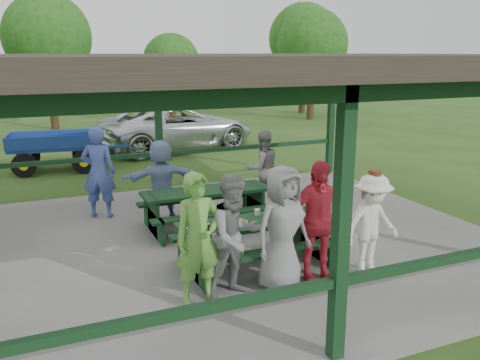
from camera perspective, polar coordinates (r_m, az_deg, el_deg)
name	(u,v)px	position (r m, az deg, el deg)	size (l,w,h in m)	color
ground	(215,247)	(9.13, -2.79, -7.53)	(90.00, 90.00, 0.00)	#294A17
concrete_slab	(215,244)	(9.11, -2.79, -7.24)	(10.00, 8.00, 0.10)	slate
pavilion_structure	(213,65)	(8.49, -3.05, 12.76)	(10.60, 8.60, 3.24)	black
picnic_table_near	(256,237)	(7.98, 1.82, -6.41)	(2.45, 1.39, 0.75)	black
picnic_table_far	(206,204)	(9.70, -3.78, -2.68)	(2.42, 1.39, 0.75)	black
table_setting	(255,217)	(7.91, 1.69, -4.18)	(2.37, 0.45, 0.10)	white
contestant_green	(199,239)	(6.72, -4.67, -6.61)	(0.65, 0.43, 1.79)	#65AB43
contestant_grey_left	(235,237)	(6.88, -0.54, -6.37)	(0.84, 0.65, 1.72)	gray
contestant_grey_mid	(282,228)	(7.10, 4.78, -5.44)	(0.88, 0.57, 1.79)	gray
contestant_red	(317,222)	(7.41, 8.64, -4.65)	(1.06, 0.44, 1.81)	#BC2634
contestant_white_fedora	(371,224)	(7.83, 14.54, -4.84)	(1.06, 0.68, 1.61)	white
spectator_lblue	(161,180)	(10.20, -8.84, 0.02)	(1.51, 0.48, 1.62)	#7C94BF
spectator_blue	(99,172)	(10.57, -15.60, 0.85)	(0.68, 0.45, 1.87)	#3F53A3
spectator_grey	(262,168)	(11.03, 2.53, 1.33)	(0.80, 0.63, 1.65)	gray
pickup_truck	(177,127)	(18.27, -7.04, 5.87)	(2.57, 5.57, 1.55)	silver
farm_trailer	(55,151)	(15.76, -20.07, 3.13)	(3.43, 1.71, 1.19)	navy
tree_left	(47,38)	(24.32, -20.82, 14.73)	(3.77, 3.77, 5.89)	#312013
tree_mid	(171,62)	(25.58, -7.74, 12.96)	(2.75, 2.75, 4.29)	#312013
tree_right	(312,44)	(26.53, 8.13, 14.83)	(3.55, 3.55, 5.54)	#312013
tree_far_right	(304,39)	(29.41, 7.17, 15.46)	(3.87, 3.87, 6.05)	#312013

